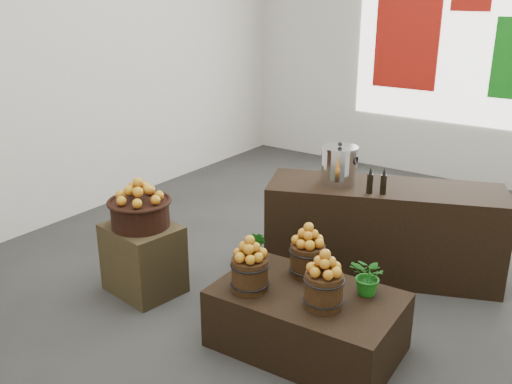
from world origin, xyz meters
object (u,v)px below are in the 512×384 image
Objects in this scene: display_table at (307,320)px; stock_pot_left at (339,166)px; wicker_basket at (140,214)px; counter at (383,230)px; crate at (143,258)px.

stock_pot_left is at bearing 106.22° from display_table.
counter is at bearing 44.17° from wicker_basket.
stock_pot_left reaches higher than display_table.
wicker_basket is at bearing -158.21° from counter.
wicker_basket is 1.81m from stock_pot_left.
stock_pot_left is (-0.44, 1.27, 0.79)m from display_table.
crate reaches higher than display_table.
counter is (1.56, 1.52, 0.12)m from crate.
display_table is at bearing -71.06° from stock_pot_left.
crate is 0.46× the size of display_table.
stock_pot_left reaches higher than wicker_basket.
counter is (1.56, 1.52, -0.30)m from wicker_basket.
wicker_basket is 2.19m from counter.
counter is 0.73m from stock_pot_left.
stock_pot_left is (1.16, 1.35, 0.29)m from wicker_basket.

